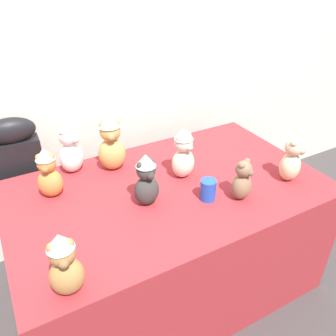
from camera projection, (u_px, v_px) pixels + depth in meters
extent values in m
plane|color=#3D3838|center=(188.00, 311.00, 2.04)|extent=(10.00, 10.00, 0.00)
cube|color=silver|center=(109.00, 53.00, 2.10)|extent=(7.00, 0.08, 2.60)
cube|color=maroon|center=(168.00, 239.00, 2.03)|extent=(1.67, 1.00, 0.75)
cube|color=black|center=(30.00, 204.00, 2.18)|extent=(0.28, 0.13, 0.91)
ellipsoid|color=black|center=(10.00, 131.00, 1.91)|extent=(0.28, 0.13, 0.15)
ellipsoid|color=#D17F3D|center=(51.00, 183.00, 1.73)|extent=(0.16, 0.15, 0.15)
sphere|color=#D17F3D|center=(46.00, 164.00, 1.67)|extent=(0.09, 0.09, 0.09)
sphere|color=#D17F3D|center=(39.00, 157.00, 1.64)|extent=(0.03, 0.03, 0.03)
sphere|color=#D17F3D|center=(51.00, 157.00, 1.65)|extent=(0.03, 0.03, 0.03)
sphere|color=#A06536|center=(45.00, 169.00, 1.64)|extent=(0.04, 0.04, 0.04)
cone|color=silver|center=(44.00, 154.00, 1.64)|extent=(0.10, 0.10, 0.06)
ellipsoid|color=#7F6047|center=(241.00, 186.00, 1.71)|extent=(0.14, 0.13, 0.14)
sphere|color=#7F6047|center=(244.00, 169.00, 1.66)|extent=(0.08, 0.08, 0.08)
sphere|color=#7F6047|center=(242.00, 165.00, 1.62)|extent=(0.03, 0.03, 0.03)
sphere|color=#7F6047|center=(247.00, 161.00, 1.66)|extent=(0.03, 0.03, 0.03)
sphere|color=brown|center=(250.00, 173.00, 1.64)|extent=(0.03, 0.03, 0.03)
ellipsoid|color=#CCB78E|center=(290.00, 167.00, 1.85)|extent=(0.17, 0.16, 0.16)
sphere|color=#CCB78E|center=(294.00, 147.00, 1.79)|extent=(0.10, 0.10, 0.10)
sphere|color=#CCB78E|center=(294.00, 143.00, 1.75)|extent=(0.04, 0.04, 0.04)
sphere|color=#CCB78E|center=(297.00, 139.00, 1.79)|extent=(0.04, 0.04, 0.04)
sphere|color=#9D8E71|center=(302.00, 151.00, 1.77)|extent=(0.04, 0.04, 0.04)
ellipsoid|color=white|center=(72.00, 157.00, 1.92)|extent=(0.19, 0.18, 0.18)
sphere|color=white|center=(68.00, 136.00, 1.85)|extent=(0.11, 0.11, 0.11)
sphere|color=white|center=(63.00, 132.00, 1.81)|extent=(0.04, 0.04, 0.04)
sphere|color=white|center=(71.00, 127.00, 1.86)|extent=(0.04, 0.04, 0.04)
sphere|color=#B4B3AF|center=(75.00, 140.00, 1.84)|extent=(0.04, 0.04, 0.04)
ellipsoid|color=tan|center=(112.00, 154.00, 1.94)|extent=(0.18, 0.16, 0.19)
sphere|color=tan|center=(110.00, 131.00, 1.87)|extent=(0.11, 0.11, 0.11)
sphere|color=tan|center=(103.00, 125.00, 1.83)|extent=(0.04, 0.04, 0.04)
sphere|color=tan|center=(116.00, 123.00, 1.85)|extent=(0.04, 0.04, 0.04)
sphere|color=olive|center=(111.00, 137.00, 1.83)|extent=(0.05, 0.05, 0.05)
cone|color=silver|center=(109.00, 120.00, 1.83)|extent=(0.12, 0.12, 0.07)
ellipsoid|color=#383533|center=(147.00, 190.00, 1.67)|extent=(0.13, 0.12, 0.16)
sphere|color=#383533|center=(146.00, 170.00, 1.61)|extent=(0.09, 0.09, 0.09)
sphere|color=#383533|center=(140.00, 166.00, 1.58)|extent=(0.04, 0.04, 0.04)
sphere|color=#383533|center=(151.00, 162.00, 1.60)|extent=(0.04, 0.04, 0.04)
sphere|color=#32302E|center=(150.00, 176.00, 1.59)|extent=(0.04, 0.04, 0.04)
cone|color=silver|center=(146.00, 160.00, 1.58)|extent=(0.10, 0.10, 0.06)
ellipsoid|color=beige|center=(183.00, 163.00, 1.88)|extent=(0.16, 0.14, 0.17)
sphere|color=beige|center=(184.00, 143.00, 1.81)|extent=(0.10, 0.10, 0.10)
sphere|color=beige|center=(180.00, 139.00, 1.77)|extent=(0.04, 0.04, 0.04)
sphere|color=beige|center=(188.00, 135.00, 1.81)|extent=(0.04, 0.04, 0.04)
sphere|color=#ABA08A|center=(189.00, 148.00, 1.79)|extent=(0.04, 0.04, 0.04)
cone|color=silver|center=(184.00, 133.00, 1.78)|extent=(0.10, 0.10, 0.06)
ellipsoid|color=#B27A42|center=(67.00, 276.00, 1.22)|extent=(0.14, 0.12, 0.15)
sphere|color=#B27A42|center=(62.00, 253.00, 1.16)|extent=(0.09, 0.09, 0.09)
sphere|color=#B27A42|center=(51.00, 248.00, 1.14)|extent=(0.03, 0.03, 0.03)
sphere|color=#B27A42|center=(69.00, 243.00, 1.15)|extent=(0.03, 0.03, 0.03)
sphere|color=olive|center=(64.00, 263.00, 1.14)|extent=(0.04, 0.04, 0.04)
cone|color=silver|center=(59.00, 241.00, 1.13)|extent=(0.10, 0.10, 0.06)
cylinder|color=blue|center=(208.00, 190.00, 1.71)|extent=(0.08, 0.08, 0.11)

